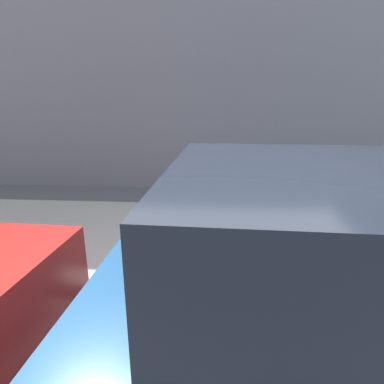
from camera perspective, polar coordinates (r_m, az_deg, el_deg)
name	(u,v)px	position (r m, az deg, el deg)	size (l,w,h in m)	color
ground_plane	(211,368)	(2.73, 3.64, -30.50)	(60.00, 60.00, 0.00)	slate
sidewalk	(212,239)	(4.49, 3.87, -8.86)	(24.00, 2.80, 0.14)	#BCB7AD
building_facade	(216,34)	(7.28, 4.54, 27.74)	(24.00, 0.30, 6.82)	gray
parking_meter	(192,191)	(3.07, 0.00, 0.24)	(0.20, 0.12, 1.43)	slate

